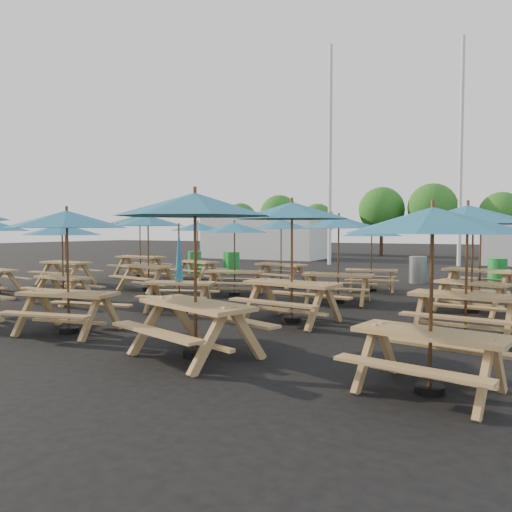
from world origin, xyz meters
The scene contains 32 objects.
ground centered at (0.00, 0.00, 0.00)m, with size 120.00×120.00×0.00m, color black.
picnic_unit_2 centered at (-6.65, -0.11, 2.12)m, with size 2.44×2.44×2.43m.
picnic_unit_3 centered at (-6.25, 3.28, 2.23)m, with size 2.45×2.45×2.56m.
picnic_unit_5 centered at (-3.25, -3.19, 1.83)m, with size 2.18×2.18×2.10m.
picnic_unit_6 centered at (-2.99, -0.10, 2.09)m, with size 2.70×2.70×2.40m.
picnic_unit_7 centered at (-3.44, 3.28, 1.93)m, with size 2.62×2.62×2.21m.
picnic_unit_8 centered at (-0.06, -5.84, 2.00)m, with size 2.57×2.57×2.30m.
picnic_unit_9 centered at (0.25, -2.84, 0.85)m, with size 1.99×1.85×2.08m.
picnic_unit_10 centered at (-0.04, 0.24, 1.88)m, with size 2.54×2.54×2.16m.
picnic_unit_11 centered at (0.14, 3.07, 2.00)m, with size 2.62×2.62×2.29m.
picnic_unit_12 centered at (3.04, -6.19, 2.17)m, with size 3.00×3.00×2.49m.
picnic_unit_13 centered at (3.17, -2.90, 2.19)m, with size 2.73×2.73×2.52m.
picnic_unit_14 centered at (3.14, 0.19, 2.01)m, with size 2.44×2.44×2.30m.
picnic_unit_15 centered at (3.24, 3.11, 1.77)m, with size 2.39×2.39×2.03m.
picnic_unit_16 centered at (6.43, -6.29, 1.92)m, with size 2.45×2.45×2.21m.
picnic_unit_17 centered at (6.51, -2.90, 2.07)m, with size 2.50×2.50×2.38m.
picnic_unit_18 centered at (6.37, 0.17, 1.86)m, with size 2.55×2.55×2.14m.
picnic_unit_19 centered at (6.36, 2.97, 2.12)m, with size 2.92×2.92×2.43m.
waste_bin_0 centered at (-5.57, 6.13, 0.48)m, with size 0.60×0.60×0.97m, color #198E32.
waste_bin_1 centered at (-4.07, 6.68, 0.48)m, with size 0.60×0.60×0.97m, color #198E32.
waste_bin_2 centered at (-3.65, 6.24, 0.48)m, with size 0.60×0.60×0.97m, color #198E32.
waste_bin_3 centered at (4.12, 6.16, 0.48)m, with size 0.60×0.60×0.97m, color gray.
waste_bin_4 centered at (6.70, 6.15, 0.48)m, with size 0.60×0.60×0.97m, color #198E32.
mast_0 centered at (-2.00, 14.00, 6.00)m, with size 0.20×0.20×12.00m, color silver.
mast_1 centered at (4.50, 16.00, 6.00)m, with size 0.20×0.20×12.00m, color silver.
event_tent_0 centered at (-8.00, 18.00, 1.40)m, with size 8.00×4.00×2.80m, color silver.
tree_0 centered at (-14.07, 25.25, 2.83)m, with size 2.80×2.80×4.24m.
tree_1 centered at (-9.74, 23.90, 3.15)m, with size 3.11×3.11×4.72m.
tree_2 centered at (-6.39, 23.65, 2.62)m, with size 2.59×2.59×3.93m.
tree_3 centered at (-1.75, 24.72, 3.41)m, with size 3.36×3.36×5.09m.
tree_4 centered at (1.90, 24.26, 3.46)m, with size 3.41×3.41×5.17m.
tree_5 centered at (6.22, 24.67, 2.97)m, with size 2.94×2.94×4.45m.
Camera 1 is at (7.32, -12.34, 1.92)m, focal length 35.00 mm.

